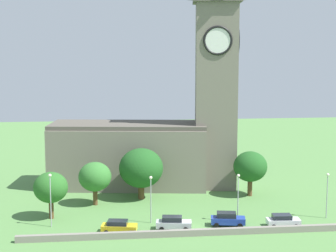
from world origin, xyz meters
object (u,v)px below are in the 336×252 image
Objects in this scene: streetlamp_west_mid at (151,192)px; streetlamp_west_end at (50,192)px; streetlamp_east_mid at (327,188)px; tree_riverside_east at (95,177)px; car_silver at (173,223)px; car_blue at (228,219)px; tree_by_tower at (141,168)px; tree_riverside_west at (250,167)px; car_white at (283,220)px; tree_churchyard at (51,188)px; church at (160,129)px; car_yellow at (119,226)px; streetlamp_central at (238,190)px.

streetlamp_west_end is at bearing -179.60° from streetlamp_west_mid.
tree_riverside_east is (-32.95, 10.54, 0.02)m from streetlamp_east_mid.
streetlamp_west_end is (-16.37, 3.07, 3.96)m from car_silver.
car_silver is 17.21m from tree_riverside_east.
streetlamp_west_end reaches higher than car_blue.
streetlamp_east_mid is 28.84m from tree_by_tower.
car_blue is at bearing -13.25° from streetlamp_west_mid.
tree_riverside_east is 25.34m from tree_riverside_west.
car_white is 32.71m from tree_churchyard.
tree_riverside_west is (25.21, 2.56, 0.44)m from tree_riverside_east.
church is 29.79m from car_white.
car_yellow is 12.39m from tree_churchyard.
tree_churchyard is at bearing 169.81° from streetlamp_central.
tree_churchyard is at bearing -164.21° from tree_riverside_west.
tree_by_tower is (-3.90, -8.19, -5.18)m from church.
church is at bearing 80.80° from streetlamp_west_mid.
car_silver is 0.72× the size of streetlamp_central.
car_white is 24.75m from tree_by_tower.
church is at bearing 64.56° from tree_by_tower.
streetlamp_west_mid reaches higher than streetlamp_east_mid.
streetlamp_west_mid is (-17.75, 3.54, 3.63)m from car_white.
car_white is 0.55× the size of tree_by_tower.
church is 4.86× the size of tree_riverside_west.
streetlamp_central is at bearing -47.25° from tree_by_tower.
streetlamp_west_end is 1.07× the size of streetlamp_central.
church is at bearing 106.66° from car_blue.
streetlamp_west_end reaches higher than tree_churchyard.
tree_churchyard is 0.91× the size of tree_riverside_west.
car_blue is 0.73× the size of streetlamp_west_mid.
church is at bearing 44.70° from tree_churchyard.
car_blue is at bearing -34.30° from tree_riverside_east.
car_blue reaches higher than car_white.
car_yellow is at bearing -143.83° from tree_riverside_west.
car_white is at bearing -0.10° from car_yellow.
car_silver is (7.28, 0.34, 0.09)m from car_yellow.
car_silver is 10.24m from streetlamp_central.
tree_riverside_east is at bearing -174.20° from tree_riverside_west.
streetlamp_east_mid is 0.97× the size of tree_riverside_east.
car_white is at bearing -12.78° from tree_churchyard.
car_silver is at bearing -22.20° from tree_churchyard.
streetlamp_central is 1.05× the size of streetlamp_east_mid.
church reaches higher than tree_riverside_east.
car_blue reaches higher than car_yellow.
church reaches higher than streetlamp_east_mid.
car_white is at bearing -23.86° from streetlamp_central.
streetlamp_central is at bearing -4.85° from streetlamp_west_mid.
tree_riverside_east is (-3.30, 13.45, 3.61)m from car_yellow.
streetlamp_central is at bearing 38.76° from car_blue.
car_silver is 1.01× the size of car_blue.
streetlamp_west_mid is at bearing 37.69° from car_yellow.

